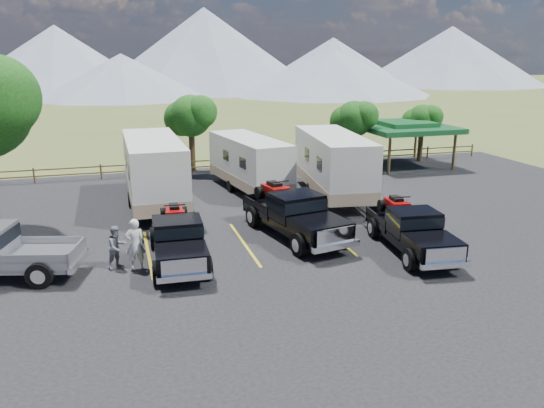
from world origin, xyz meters
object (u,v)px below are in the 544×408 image
object	(u,v)px
trailer_center	(249,164)
person_b	(117,247)
rig_left	(178,238)
trailer_right	(333,165)
rig_right	(411,228)
person_a	(135,244)
pavilion	(405,127)
trailer_left	(154,171)
rig_center	(293,213)

from	to	relation	value
trailer_center	person_b	xyz separation A→B (m)	(-7.60, -9.92, -0.82)
rig_left	trailer_right	xyz separation A→B (m)	(9.47, 7.23, 0.91)
rig_right	trailer_center	xyz separation A→B (m)	(-3.91, 11.39, 0.70)
person_a	person_b	world-z (taller)	person_a
pavilion	person_a	bearing A→B (deg)	-143.33
rig_right	trailer_right	bearing A→B (deg)	94.89
trailer_right	rig_left	bearing A→B (deg)	-135.53
rig_left	trailer_left	bearing A→B (deg)	94.40
pavilion	rig_left	xyz separation A→B (m)	(-17.90, -14.16, -1.80)
person_a	pavilion	bearing A→B (deg)	-146.47
rig_left	person_b	bearing A→B (deg)	-175.90
person_a	rig_left	bearing A→B (deg)	-170.24
rig_left	rig_right	size ratio (longest dim) A/B	0.98
trailer_center	person_a	bearing A→B (deg)	-133.31
rig_center	person_b	size ratio (longest dim) A/B	4.19
pavilion	person_a	world-z (taller)	pavilion
rig_right	rig_center	bearing A→B (deg)	149.23
person_a	trailer_left	bearing A→B (deg)	-102.38
person_a	rig_center	bearing A→B (deg)	-167.69
rig_left	trailer_left	world-z (taller)	trailer_left
trailer_right	person_b	distance (m)	13.86
rig_center	rig_right	distance (m)	5.04
trailer_left	person_a	world-z (taller)	trailer_left
rig_left	trailer_center	xyz separation A→B (m)	(5.33, 9.86, 0.71)
rig_left	trailer_left	distance (m)	8.16
trailer_right	person_b	bearing A→B (deg)	-141.09
pavilion	person_b	distance (m)	24.75
rig_left	person_a	xyz separation A→B (m)	(-1.62, -0.37, 0.04)
pavilion	person_a	distance (m)	24.39
trailer_right	person_b	world-z (taller)	trailer_right
rig_left	person_a	world-z (taller)	same
trailer_right	person_a	distance (m)	13.47
trailer_left	trailer_center	bearing A→B (deg)	16.76
rig_right	person_b	world-z (taller)	rig_right
trailer_right	pavilion	bearing A→B (deg)	46.52
pavilion	person_b	bearing A→B (deg)	-144.84
pavilion	rig_right	distance (m)	18.01
rig_center	trailer_left	world-z (taller)	trailer_left
pavilion	trailer_center	distance (m)	13.33
rig_right	trailer_right	distance (m)	8.81
rig_left	person_b	world-z (taller)	rig_left
rig_center	person_b	world-z (taller)	rig_center
trailer_center	person_b	world-z (taller)	trailer_center
pavilion	trailer_center	size ratio (longest dim) A/B	0.68
pavilion	trailer_right	distance (m)	10.95
rig_center	rig_right	bearing A→B (deg)	-48.08
rig_left	trailer_left	xyz separation A→B (m)	(-0.24, 8.10, 0.94)
pavilion	trailer_right	bearing A→B (deg)	-140.58
rig_left	person_a	size ratio (longest dim) A/B	3.04
pavilion	trailer_right	size ratio (longest dim) A/B	0.61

